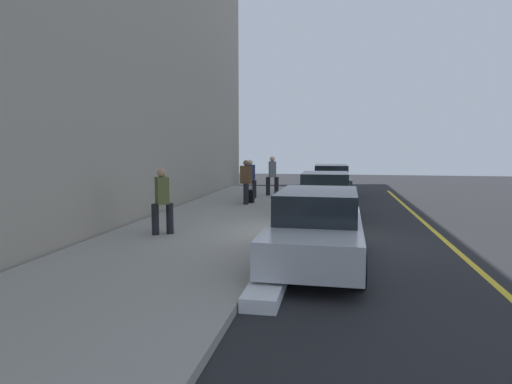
% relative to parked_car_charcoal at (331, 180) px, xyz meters
% --- Properties ---
extents(ground_plane, '(56.00, 56.00, 0.00)m').
position_rel_parked_car_charcoal_xyz_m(ground_plane, '(11.38, -0.12, -0.76)').
color(ground_plane, black).
extents(sidewalk, '(28.00, 4.60, 0.15)m').
position_rel_parked_car_charcoal_xyz_m(sidewalk, '(11.38, -3.42, -0.68)').
color(sidewalk, gray).
rests_on(sidewalk, ground).
extents(lane_stripe_centre, '(28.00, 0.14, 0.01)m').
position_rel_parked_car_charcoal_xyz_m(lane_stripe_centre, '(11.38, 3.08, -0.76)').
color(lane_stripe_centre, gold).
rests_on(lane_stripe_centre, ground).
extents(snow_bank_curb, '(8.43, 0.56, 0.22)m').
position_rel_parked_car_charcoal_xyz_m(snow_bank_curb, '(12.16, -0.82, -0.65)').
color(snow_bank_curb, white).
rests_on(snow_bank_curb, ground).
extents(parked_car_charcoal, '(4.81, 2.02, 1.51)m').
position_rel_parked_car_charcoal_xyz_m(parked_car_charcoal, '(0.00, 0.00, 0.00)').
color(parked_car_charcoal, black).
rests_on(parked_car_charcoal, ground).
extents(parked_car_green, '(4.24, 1.90, 1.51)m').
position_rel_parked_car_charcoal_xyz_m(parked_car_green, '(6.79, -0.12, -0.00)').
color(parked_car_green, black).
rests_on(parked_car_green, ground).
extents(parked_car_silver, '(4.74, 1.98, 1.51)m').
position_rel_parked_car_charcoal_xyz_m(parked_car_silver, '(13.31, -0.10, -0.00)').
color(parked_car_silver, black).
rests_on(parked_car_silver, ground).
extents(pedestrian_grey_coat, '(0.55, 0.59, 1.82)m').
position_rel_parked_car_charcoal_xyz_m(pedestrian_grey_coat, '(2.02, -2.69, 0.36)').
color(pedestrian_grey_coat, black).
rests_on(pedestrian_grey_coat, sidewalk).
extents(pedestrian_brown_coat, '(0.57, 0.51, 1.74)m').
position_rel_parked_car_charcoal_xyz_m(pedestrian_brown_coat, '(5.29, -3.27, 0.32)').
color(pedestrian_brown_coat, black).
rests_on(pedestrian_brown_coat, sidewalk).
extents(pedestrian_navy_coat, '(0.49, 0.55, 1.69)m').
position_rel_parked_car_charcoal_xyz_m(pedestrian_navy_coat, '(3.24, -3.50, 0.29)').
color(pedestrian_navy_coat, black).
rests_on(pedestrian_navy_coat, sidewalk).
extents(pedestrian_olive_coat, '(0.55, 0.51, 1.72)m').
position_rel_parked_car_charcoal_xyz_m(pedestrian_olive_coat, '(11.72, -4.17, 0.31)').
color(pedestrian_olive_coat, black).
rests_on(pedestrian_olive_coat, sidewalk).
extents(rolling_suitcase, '(0.34, 0.22, 0.88)m').
position_rel_parked_car_charcoal_xyz_m(rolling_suitcase, '(4.84, -3.15, -0.35)').
color(rolling_suitcase, black).
rests_on(rolling_suitcase, sidewalk).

